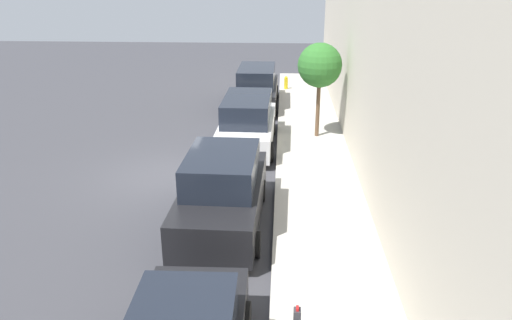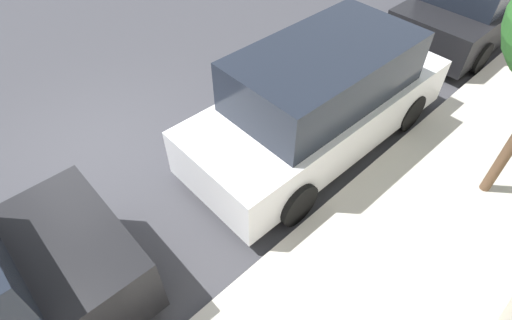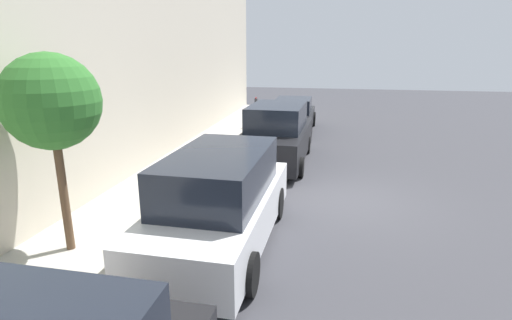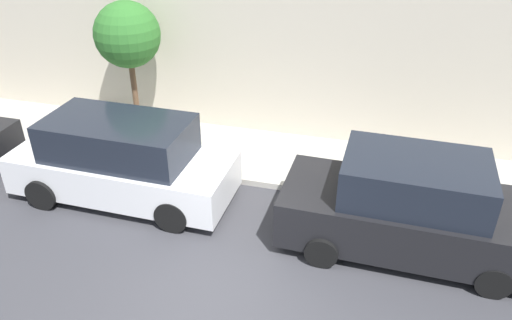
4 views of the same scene
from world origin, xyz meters
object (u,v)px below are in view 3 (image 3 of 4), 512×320
Objects in this scene: parking_meter_near at (256,109)px; parked_sedan_nearest at (293,116)px; street_tree at (51,103)px; parked_suv_second at (277,136)px; parked_minivan_third at (220,201)px.

parked_sedan_nearest is at bearing -172.03° from parking_meter_near.
parking_meter_near is 12.60m from street_tree.
parked_suv_second reaches higher than parked_sedan_nearest.
parked_suv_second reaches higher than parking_meter_near.
street_tree is (1.08, 12.41, 1.86)m from parking_meter_near.
parking_meter_near is (1.77, -5.33, 0.08)m from parked_suv_second.
street_tree is (2.83, 12.66, 2.16)m from parked_sedan_nearest.
street_tree is at bearing 85.01° from parking_meter_near.
parked_suv_second is 6.11m from parked_minivan_third.
street_tree is (2.85, 7.08, 1.95)m from parked_suv_second.
parking_meter_near reaches higher than parked_sedan_nearest.
parked_minivan_third is 11.54m from parking_meter_near.
parked_minivan_third is at bearing 97.78° from parking_meter_near.
parked_minivan_third is 3.43m from street_tree.
parked_sedan_nearest is 1.27× the size of street_tree.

